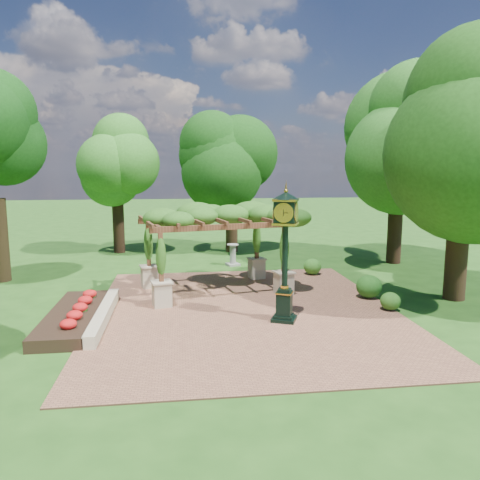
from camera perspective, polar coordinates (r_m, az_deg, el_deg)
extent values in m
plane|color=#1E4714|center=(15.07, 1.24, -9.75)|extent=(120.00, 120.00, 0.00)
cube|color=brown|center=(16.00, 0.70, -8.56)|extent=(10.00, 12.00, 0.04)
cube|color=#C6B793|center=(15.52, -16.30, -8.78)|extent=(0.35, 5.00, 0.40)
cube|color=red|center=(15.69, -19.58, -8.82)|extent=(1.50, 5.00, 0.36)
cube|color=black|center=(14.97, 5.39, -9.53)|extent=(0.95, 0.95, 0.11)
cube|color=black|center=(14.83, 5.42, -7.74)|extent=(0.59, 0.59, 0.81)
cube|color=gold|center=(14.73, 5.44, -6.40)|extent=(0.66, 0.66, 0.04)
cylinder|color=black|center=(14.47, 5.51, -1.91)|extent=(0.24, 0.24, 2.08)
cube|color=black|center=(14.28, 5.59, 3.44)|extent=(0.83, 0.83, 0.63)
cylinder|color=#ECE3C8|center=(13.96, 5.34, 3.32)|extent=(0.51, 0.24, 0.54)
cone|color=black|center=(14.24, 5.62, 5.43)|extent=(1.07, 1.07, 0.23)
sphere|color=gold|center=(14.23, 5.63, 5.97)|extent=(0.13, 0.13, 0.13)
cube|color=tan|center=(16.51, -9.50, -6.55)|extent=(0.72, 0.72, 0.84)
cube|color=brown|center=(16.22, -9.62, -2.04)|extent=(0.18, 0.18, 1.72)
cube|color=tan|center=(17.88, 5.35, -5.28)|extent=(0.72, 0.72, 0.84)
cube|color=brown|center=(17.60, 5.41, -1.10)|extent=(0.18, 0.18, 1.72)
cube|color=tan|center=(19.18, -11.00, -4.44)|extent=(0.72, 0.72, 0.84)
cube|color=brown|center=(18.92, -11.11, -0.54)|extent=(0.18, 0.18, 1.72)
cube|color=tan|center=(20.37, 2.04, -3.51)|extent=(0.72, 0.72, 0.84)
cube|color=brown|center=(20.13, 2.06, 0.17)|extent=(0.18, 0.18, 1.72)
cube|color=brown|center=(16.62, -1.81, 1.60)|extent=(5.29, 1.27, 0.20)
cube|color=brown|center=(19.27, -4.36, 2.57)|extent=(5.29, 1.27, 0.20)
ellipsoid|color=#285518|center=(17.92, -3.18, 2.92)|extent=(5.97, 4.41, 0.93)
cube|color=gray|center=(23.24, -0.89, -2.99)|extent=(0.74, 0.74, 0.11)
cylinder|color=gray|center=(23.15, -0.89, -1.81)|extent=(0.38, 0.38, 0.97)
cylinder|color=gray|center=(23.06, -0.89, -0.57)|extent=(0.70, 0.70, 0.05)
ellipsoid|color=#295B1A|center=(16.68, 17.86, -7.11)|extent=(0.69, 0.69, 0.61)
ellipsoid|color=#1F5417|center=(17.96, 15.45, -5.48)|extent=(0.95, 0.95, 0.84)
ellipsoid|color=#306B1F|center=(21.33, 8.82, -3.21)|extent=(0.85, 0.85, 0.71)
cylinder|color=#322414|center=(22.23, -27.24, -0.01)|extent=(0.70, 0.70, 3.54)
cylinder|color=black|center=(27.49, -14.58, 1.55)|extent=(0.64, 0.64, 2.94)
ellipsoid|color=#28611B|center=(27.30, -14.89, 9.47)|extent=(3.43, 3.43, 4.64)
cylinder|color=#342315|center=(26.94, -1.02, 1.68)|extent=(0.69, 0.69, 2.93)
ellipsoid|color=#12390E|center=(26.74, -1.04, 9.74)|extent=(4.43, 4.43, 4.63)
cylinder|color=black|center=(24.89, 18.36, 1.56)|extent=(0.72, 0.72, 3.71)
ellipsoid|color=#235B1A|center=(24.78, 18.90, 12.61)|extent=(5.16, 5.16, 5.86)
cylinder|color=#372516|center=(18.75, 24.93, -1.15)|extent=(0.77, 0.77, 3.64)
ellipsoid|color=#194310|center=(18.60, 25.88, 13.26)|extent=(5.51, 5.51, 5.75)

